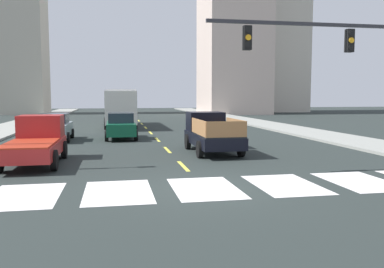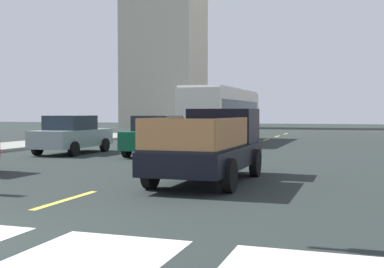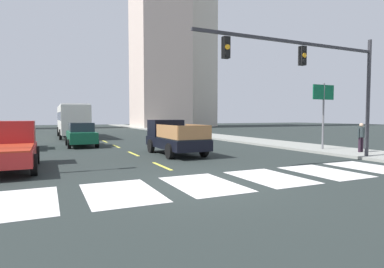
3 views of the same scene
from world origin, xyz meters
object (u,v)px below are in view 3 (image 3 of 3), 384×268
pickup_stakebed (173,138)px  pedestrian_waiting (361,135)px  city_bus (72,119)px  sedan_mid (81,135)px  direction_sign_green (323,102)px  pickup_dark (9,147)px  traffic_signal_gantry (322,71)px  sedan_far (16,136)px

pickup_stakebed → pedestrian_waiting: bearing=-24.1°
pickup_stakebed → city_bus: 18.02m
sedan_mid → direction_sign_green: (13.22, -9.66, 2.17)m
direction_sign_green → pedestrian_waiting: direction_sign_green is taller
pickup_dark → traffic_signal_gantry: traffic_signal_gantry is taller
traffic_signal_gantry → pickup_stakebed: bearing=129.2°
traffic_signal_gantry → pedestrian_waiting: 5.63m
city_bus → direction_sign_green: bearing=-56.8°
sedan_mid → direction_sign_green: 16.52m
pedestrian_waiting → traffic_signal_gantry: bearing=-150.6°
sedan_mid → traffic_signal_gantry: size_ratio=0.44×
sedan_mid → traffic_signal_gantry: traffic_signal_gantry is taller
pickup_stakebed → direction_sign_green: direction_sign_green is taller
pickup_stakebed → direction_sign_green: bearing=-14.1°
pickup_stakebed → direction_sign_green: size_ratio=1.24×
city_bus → pedestrian_waiting: 26.22m
pickup_dark → sedan_far: size_ratio=1.18×
city_bus → sedan_far: 11.68m
direction_sign_green → pickup_dark: bearing=177.7°
sedan_far → traffic_signal_gantry: size_ratio=0.44×
sedan_mid → direction_sign_green: size_ratio=1.05×
pickup_stakebed → sedan_mid: 8.22m
pickup_stakebed → sedan_far: (-8.46, 6.64, -0.08)m
city_bus → direction_sign_green: 24.09m
pickup_dark → traffic_signal_gantry: bearing=-19.6°
pedestrian_waiting → sedan_mid: bearing=153.1°
city_bus → sedan_far: bearing=-111.0°
pickup_dark → pedestrian_waiting: bearing=-11.2°
sedan_mid → traffic_signal_gantry: 16.42m
pickup_stakebed → direction_sign_green: (8.85, -2.70, 2.10)m
city_bus → traffic_signal_gantry: size_ratio=1.09×
pickup_stakebed → traffic_signal_gantry: bearing=-47.9°
pickup_dark → sedan_far: 8.67m
pickup_stakebed → sedan_mid: bearing=125.0°
sedan_mid → city_bus: bearing=88.1°
city_bus → traffic_signal_gantry: traffic_signal_gantry is taller
pedestrian_waiting → pickup_dark: bearing=-175.6°
city_bus → traffic_signal_gantry: (9.24, -23.59, 2.28)m
sedan_far → direction_sign_green: bearing=-28.0°
city_bus → traffic_signal_gantry: 25.44m
pickup_dark → pedestrian_waiting: (17.52, -2.80, 0.20)m
pickup_dark → sedan_far: (-0.44, 8.66, -0.06)m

